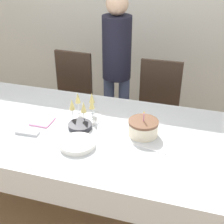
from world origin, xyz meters
TOP-DOWN VIEW (x-y plane):
  - ground_plane at (0.00, 0.00)m, footprint 12.00×12.00m
  - wall_back at (0.00, 1.89)m, footprint 8.00×0.05m
  - dining_table at (0.00, 0.00)m, footprint 2.08×1.13m
  - dining_chair_far_left at (-0.46, 0.88)m, footprint 0.44×0.44m
  - dining_chair_far_right at (0.46, 0.88)m, footprint 0.43×0.43m
  - birthday_cake at (0.48, 0.05)m, footprint 0.21×0.21m
  - champagne_tray at (-0.01, 0.15)m, footprint 0.29×0.29m
  - plate_stack_main at (0.09, -0.21)m, footprint 0.24×0.24m
  - plate_stack_dessert at (0.02, 0.01)m, footprint 0.18×0.18m
  - cake_knife at (0.53, -0.10)m, footprint 0.30×0.07m
  - fork_pile at (-0.32, -0.17)m, footprint 0.17×0.07m
  - napkin_pile at (-0.29, -0.00)m, footprint 0.15×0.15m
  - person_standing at (0.02, 0.98)m, footprint 0.28×0.28m

SIDE VIEW (x-z plane):
  - ground_plane at x=0.00m, z-range 0.00..0.00m
  - dining_chair_far_left at x=-0.46m, z-range 0.05..1.03m
  - dining_chair_far_right at x=0.46m, z-range 0.05..1.03m
  - dining_table at x=0.00m, z-range 0.27..1.02m
  - cake_knife at x=0.53m, z-range 0.75..0.75m
  - napkin_pile at x=-0.29m, z-range 0.75..0.76m
  - fork_pile at x=-0.32m, z-range 0.75..0.77m
  - plate_stack_dessert at x=0.02m, z-range 0.75..0.78m
  - plate_stack_main at x=0.09m, z-range 0.75..0.78m
  - birthday_cake at x=0.48m, z-range 0.71..0.89m
  - champagne_tray at x=-0.01m, z-range 0.74..0.92m
  - person_standing at x=0.02m, z-range 0.16..1.72m
  - wall_back at x=0.00m, z-range 0.00..2.70m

